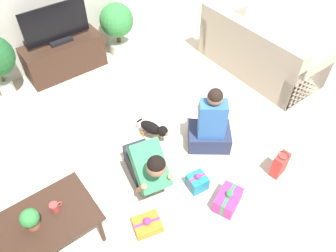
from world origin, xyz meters
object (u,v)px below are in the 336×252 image
(gift_box_b, at_px, (147,224))
(mug, at_px, (55,207))
(gift_box_a, at_px, (228,200))
(person_kneeling, at_px, (147,165))
(tabletop_plant, at_px, (30,219))
(person_sitting, at_px, (211,126))
(gift_bag_a, at_px, (280,164))
(tv_console, at_px, (64,57))
(sofa_right, at_px, (259,53))
(potted_plant_back_right, at_px, (117,24))
(gift_box_c, at_px, (197,182))
(tv, at_px, (56,26))
(dog, at_px, (154,129))
(coffee_table, at_px, (41,225))

(gift_box_b, xyz_separation_m, mug, (-0.70, 0.45, 0.47))
(gift_box_a, bearing_deg, person_kneeling, 125.66)
(person_kneeling, distance_m, tabletop_plant, 1.26)
(person_sitting, bearing_deg, tabletop_plant, 39.48)
(gift_bag_a, bearing_deg, tv_console, 108.24)
(sofa_right, height_order, person_kneeling, sofa_right)
(person_kneeling, height_order, gift_bag_a, person_kneeling)
(gift_box_a, xyz_separation_m, mug, (-1.55, 0.76, 0.43))
(sofa_right, bearing_deg, potted_plant_back_right, 40.22)
(gift_bag_a, bearing_deg, gift_box_c, 154.43)
(tv_console, xyz_separation_m, gift_box_c, (0.22, -2.94, -0.17))
(tv, relative_size, potted_plant_back_right, 1.13)
(gift_box_c, bearing_deg, tv, 94.27)
(gift_box_c, relative_size, mug, 2.04)
(tabletop_plant, bearing_deg, dog, 18.06)
(coffee_table, height_order, tv_console, tv_console)
(sofa_right, bearing_deg, gift_box_c, 117.18)
(person_sitting, bearing_deg, gift_bag_a, 151.10)
(coffee_table, bearing_deg, gift_box_a, -22.81)
(tv, xyz_separation_m, gift_bag_a, (1.11, -3.37, -0.63))
(tv, distance_m, gift_box_a, 3.41)
(coffee_table, distance_m, tv, 2.97)
(person_sitting, bearing_deg, tv, -35.30)
(coffee_table, distance_m, dog, 1.75)
(person_sitting, bearing_deg, person_kneeling, 39.72)
(dog, bearing_deg, tv_console, 77.23)
(potted_plant_back_right, bearing_deg, gift_bag_a, -87.34)
(gift_box_c, distance_m, gift_bag_a, 0.99)
(dog, xyz_separation_m, gift_box_b, (-0.77, -0.97, -0.13))
(person_sitting, height_order, tabletop_plant, person_sitting)
(person_kneeling, xyz_separation_m, person_sitting, (0.96, 0.03, -0.02))
(person_kneeling, distance_m, gift_box_a, 0.96)
(person_sitting, bearing_deg, gift_box_b, 58.23)
(tv, height_order, gift_box_b, tv)
(gift_box_b, bearing_deg, gift_box_c, 5.20)
(tv_console, relative_size, gift_box_b, 3.66)
(sofa_right, bearing_deg, tv_console, 53.51)
(tv_console, bearing_deg, coffee_table, -118.12)
(tv, relative_size, dog, 2.10)
(tv_console, distance_m, gift_box_c, 2.96)
(gift_bag_a, bearing_deg, tabletop_plant, 163.12)
(coffee_table, height_order, mug, mug)
(coffee_table, height_order, person_kneeling, person_kneeling)
(potted_plant_back_right, height_order, mug, potted_plant_back_right)
(person_kneeling, bearing_deg, gift_box_a, -41.46)
(tv, xyz_separation_m, person_sitting, (0.76, -2.54, -0.45))
(tv_console, bearing_deg, sofa_right, -36.49)
(tv_console, distance_m, gift_box_b, 3.06)
(coffee_table, relative_size, tv_console, 0.83)
(person_sitting, distance_m, gift_box_c, 0.71)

